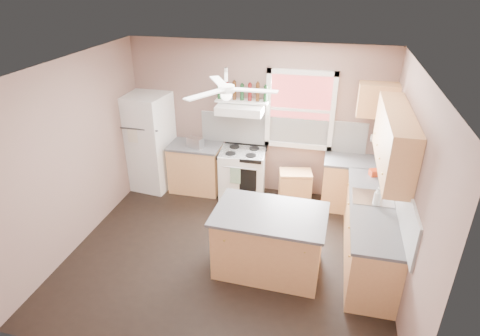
% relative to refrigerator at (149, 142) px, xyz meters
% --- Properties ---
extents(floor, '(4.50, 4.50, 0.00)m').
position_rel_refrigerator_xyz_m(floor, '(1.93, -1.66, -0.89)').
color(floor, black).
rests_on(floor, ground).
extents(ceiling, '(4.50, 4.50, 0.00)m').
position_rel_refrigerator_xyz_m(ceiling, '(1.93, -1.66, 1.81)').
color(ceiling, white).
rests_on(ceiling, ground).
extents(wall_back, '(4.50, 0.05, 2.70)m').
position_rel_refrigerator_xyz_m(wall_back, '(1.93, 0.36, 0.46)').
color(wall_back, '#7B5E54').
rests_on(wall_back, ground).
extents(wall_right, '(0.05, 4.00, 2.70)m').
position_rel_refrigerator_xyz_m(wall_right, '(4.21, -1.66, 0.46)').
color(wall_right, '#7B5E54').
rests_on(wall_right, ground).
extents(wall_left, '(0.05, 4.00, 2.70)m').
position_rel_refrigerator_xyz_m(wall_left, '(-0.34, -1.66, 0.46)').
color(wall_left, '#7B5E54').
rests_on(wall_left, ground).
extents(backsplash_back, '(2.90, 0.03, 0.55)m').
position_rel_refrigerator_xyz_m(backsplash_back, '(2.38, 0.33, 0.29)').
color(backsplash_back, white).
rests_on(backsplash_back, wall_back).
extents(backsplash_right, '(0.03, 2.60, 0.55)m').
position_rel_refrigerator_xyz_m(backsplash_right, '(4.17, -1.36, 0.29)').
color(backsplash_right, white).
rests_on(backsplash_right, wall_right).
extents(window_view, '(1.00, 0.02, 1.20)m').
position_rel_refrigerator_xyz_m(window_view, '(2.68, 0.32, 0.71)').
color(window_view, maroon).
rests_on(window_view, wall_back).
extents(window_frame, '(1.16, 0.07, 1.36)m').
position_rel_refrigerator_xyz_m(window_frame, '(2.68, 0.30, 0.71)').
color(window_frame, white).
rests_on(window_frame, wall_back).
extents(refrigerator, '(0.84, 0.82, 1.78)m').
position_rel_refrigerator_xyz_m(refrigerator, '(0.00, 0.00, 0.00)').
color(refrigerator, white).
rests_on(refrigerator, floor).
extents(base_cabinet_left, '(0.90, 0.60, 0.86)m').
position_rel_refrigerator_xyz_m(base_cabinet_left, '(0.87, 0.04, -0.46)').
color(base_cabinet_left, tan).
rests_on(base_cabinet_left, floor).
extents(counter_left, '(0.92, 0.62, 0.04)m').
position_rel_refrigerator_xyz_m(counter_left, '(0.87, 0.04, -0.01)').
color(counter_left, '#4B4B4E').
rests_on(counter_left, base_cabinet_left).
extents(toaster, '(0.31, 0.23, 0.18)m').
position_rel_refrigerator_xyz_m(toaster, '(0.92, -0.06, 0.10)').
color(toaster, silver).
rests_on(toaster, counter_left).
extents(stove, '(0.85, 0.72, 0.86)m').
position_rel_refrigerator_xyz_m(stove, '(1.75, 0.04, -0.46)').
color(stove, white).
rests_on(stove, floor).
extents(range_hood, '(0.78, 0.50, 0.14)m').
position_rel_refrigerator_xyz_m(range_hood, '(1.70, 0.09, 0.73)').
color(range_hood, white).
rests_on(range_hood, wall_back).
extents(bottle_shelf, '(0.90, 0.26, 0.03)m').
position_rel_refrigerator_xyz_m(bottle_shelf, '(1.70, 0.21, 0.83)').
color(bottle_shelf, white).
rests_on(bottle_shelf, range_hood).
extents(cart, '(0.61, 0.46, 0.55)m').
position_rel_refrigerator_xyz_m(cart, '(2.71, -0.02, -0.62)').
color(cart, tan).
rests_on(cart, floor).
extents(base_cabinet_corner, '(1.00, 0.60, 0.86)m').
position_rel_refrigerator_xyz_m(base_cabinet_corner, '(3.68, 0.04, -0.46)').
color(base_cabinet_corner, tan).
rests_on(base_cabinet_corner, floor).
extents(base_cabinet_right, '(0.60, 2.20, 0.86)m').
position_rel_refrigerator_xyz_m(base_cabinet_right, '(3.88, -1.36, -0.46)').
color(base_cabinet_right, tan).
rests_on(base_cabinet_right, floor).
extents(counter_corner, '(1.02, 0.62, 0.04)m').
position_rel_refrigerator_xyz_m(counter_corner, '(3.68, 0.04, -0.01)').
color(counter_corner, '#4B4B4E').
rests_on(counter_corner, base_cabinet_corner).
extents(counter_right, '(0.62, 2.22, 0.04)m').
position_rel_refrigerator_xyz_m(counter_right, '(3.87, -1.36, -0.01)').
color(counter_right, '#4B4B4E').
rests_on(counter_right, base_cabinet_right).
extents(sink, '(0.55, 0.45, 0.03)m').
position_rel_refrigerator_xyz_m(sink, '(3.87, -1.16, 0.01)').
color(sink, silver).
rests_on(sink, counter_right).
extents(faucet, '(0.03, 0.03, 0.14)m').
position_rel_refrigerator_xyz_m(faucet, '(4.03, -1.16, 0.08)').
color(faucet, silver).
rests_on(faucet, sink).
extents(upper_cabinet_right, '(0.33, 1.80, 0.76)m').
position_rel_refrigerator_xyz_m(upper_cabinet_right, '(4.01, -1.16, 0.89)').
color(upper_cabinet_right, tan).
rests_on(upper_cabinet_right, wall_right).
extents(upper_cabinet_corner, '(0.60, 0.33, 0.52)m').
position_rel_refrigerator_xyz_m(upper_cabinet_corner, '(3.88, 0.17, 1.01)').
color(upper_cabinet_corner, tan).
rests_on(upper_cabinet_corner, wall_back).
extents(paper_towel, '(0.26, 0.12, 0.12)m').
position_rel_refrigerator_xyz_m(paper_towel, '(4.00, 0.20, 0.36)').
color(paper_towel, white).
rests_on(paper_towel, wall_back).
extents(island, '(1.42, 0.93, 0.86)m').
position_rel_refrigerator_xyz_m(island, '(2.55, -1.86, -0.46)').
color(island, tan).
rests_on(island, floor).
extents(island_top, '(1.50, 1.01, 0.04)m').
position_rel_refrigerator_xyz_m(island_top, '(2.55, -1.86, -0.01)').
color(island_top, '#4B4B4E').
rests_on(island_top, island).
extents(ceiling_fan_hub, '(0.20, 0.20, 0.08)m').
position_rel_refrigerator_xyz_m(ceiling_fan_hub, '(1.93, -1.66, 1.56)').
color(ceiling_fan_hub, white).
rests_on(ceiling_fan_hub, ceiling).
extents(soap_bottle, '(0.13, 0.13, 0.27)m').
position_rel_refrigerator_xyz_m(soap_bottle, '(3.90, -1.34, 0.14)').
color(soap_bottle, silver).
rests_on(soap_bottle, counter_right).
extents(red_caddy, '(0.21, 0.18, 0.10)m').
position_rel_refrigerator_xyz_m(red_caddy, '(3.95, -0.46, 0.06)').
color(red_caddy, '#B82E0F').
rests_on(red_caddy, counter_right).
extents(wine_bottles, '(0.86, 0.06, 0.31)m').
position_rel_refrigerator_xyz_m(wine_bottles, '(1.70, 0.21, 0.99)').
color(wine_bottles, '#143819').
rests_on(wine_bottles, bottle_shelf).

